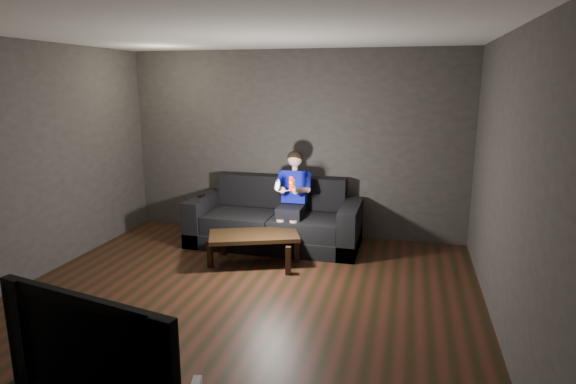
# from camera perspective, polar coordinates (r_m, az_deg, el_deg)

# --- Properties ---
(floor) EXTENTS (5.00, 5.00, 0.00)m
(floor) POSITION_cam_1_polar(r_m,az_deg,el_deg) (5.14, -6.04, -12.98)
(floor) COLOR black
(floor) RESTS_ON ground
(back_wall) EXTENTS (5.00, 0.04, 2.70)m
(back_wall) POSITION_cam_1_polar(r_m,az_deg,el_deg) (7.08, 0.72, 5.68)
(back_wall) COLOR #33302D
(back_wall) RESTS_ON ground
(front_wall) EXTENTS (5.00, 0.04, 2.70)m
(front_wall) POSITION_cam_1_polar(r_m,az_deg,el_deg) (2.61, -26.24, -8.31)
(front_wall) COLOR #33302D
(front_wall) RESTS_ON ground
(left_wall) EXTENTS (0.04, 5.00, 2.70)m
(left_wall) POSITION_cam_1_polar(r_m,az_deg,el_deg) (6.06, -29.18, 2.82)
(left_wall) COLOR #33302D
(left_wall) RESTS_ON ground
(right_wall) EXTENTS (0.04, 5.00, 2.70)m
(right_wall) POSITION_cam_1_polar(r_m,az_deg,el_deg) (4.50, 24.91, 0.31)
(right_wall) COLOR #33302D
(right_wall) RESTS_ON ground
(ceiling) EXTENTS (5.00, 5.00, 0.02)m
(ceiling) POSITION_cam_1_polar(r_m,az_deg,el_deg) (4.65, -6.87, 18.51)
(ceiling) COLOR silver
(ceiling) RESTS_ON back_wall
(sofa) EXTENTS (2.36, 1.02, 0.91)m
(sofa) POSITION_cam_1_polar(r_m,az_deg,el_deg) (6.79, -1.52, -3.73)
(sofa) COLOR black
(sofa) RESTS_ON floor
(child) EXTENTS (0.50, 0.62, 1.23)m
(child) POSITION_cam_1_polar(r_m,az_deg,el_deg) (6.54, 0.57, 0.02)
(child) COLOR black
(child) RESTS_ON sofa
(wii_remote_red) EXTENTS (0.05, 0.07, 0.18)m
(wii_remote_red) POSITION_cam_1_polar(r_m,az_deg,el_deg) (6.02, 0.37, 0.99)
(wii_remote_red) COLOR red
(wii_remote_red) RESTS_ON child
(nunchuk_white) EXTENTS (0.09, 0.11, 0.16)m
(nunchuk_white) POSITION_cam_1_polar(r_m,az_deg,el_deg) (6.07, -1.25, 0.82)
(nunchuk_white) COLOR silver
(nunchuk_white) RESTS_ON child
(wii_remote_black) EXTENTS (0.04, 0.14, 0.03)m
(wii_remote_black) POSITION_cam_1_polar(r_m,az_deg,el_deg) (6.97, -10.17, -0.43)
(wii_remote_black) COLOR black
(wii_remote_black) RESTS_ON sofa
(coffee_table) EXTENTS (1.22, 0.91, 0.40)m
(coffee_table) POSITION_cam_1_polar(r_m,az_deg,el_deg) (6.02, -4.06, -5.45)
(coffee_table) COLOR black
(coffee_table) RESTS_ON floor
(tv) EXTENTS (1.20, 0.40, 0.69)m
(tv) POSITION_cam_1_polar(r_m,az_deg,el_deg) (2.94, -20.91, -16.62)
(tv) COLOR black
(tv) RESTS_ON media_console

